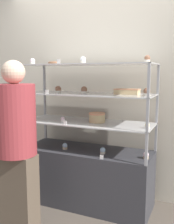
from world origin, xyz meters
name	(u,v)px	position (x,y,z in m)	size (l,w,h in m)	color
ground_plane	(87,203)	(0.00, 0.00, 0.00)	(20.00, 20.00, 0.00)	brown
back_wall	(101,88)	(0.00, 0.41, 1.30)	(8.00, 0.05, 2.60)	beige
display_base	(87,176)	(0.00, 0.00, 0.32)	(1.45, 0.54, 0.64)	#333338
display_riser_lower	(87,123)	(0.00, 0.00, 0.94)	(1.45, 0.54, 0.31)	#99999E
display_riser_middle	(87,95)	(0.00, 0.00, 1.25)	(1.45, 0.54, 0.31)	#99999E
display_riser_upper	(87,66)	(0.00, 0.00, 1.57)	(1.45, 0.54, 0.31)	#99999E
layer_cake_centerpiece	(97,117)	(0.11, 0.03, 1.00)	(0.18, 0.18, 0.10)	#DBBC84
sheet_cake_frosted	(127,92)	(0.43, 0.05, 1.30)	(0.25, 0.14, 0.06)	#DBBC84
cupcake_0	(34,142)	(-0.66, -0.08, 0.67)	(0.06, 0.06, 0.07)	beige
cupcake_1	(65,146)	(-0.23, -0.09, 0.67)	(0.06, 0.06, 0.07)	#CCB28C
cupcake_2	(103,151)	(0.22, -0.08, 0.67)	(0.06, 0.06, 0.07)	beige
cupcake_3	(146,155)	(0.67, -0.05, 0.67)	(0.06, 0.06, 0.07)	#CCB28C
price_tag_0	(102,157)	(0.27, -0.25, 0.66)	(0.04, 0.00, 0.04)	white
cupcake_4	(33,116)	(-0.66, -0.08, 0.98)	(0.05, 0.05, 0.06)	beige
cupcake_5	(63,120)	(-0.24, -0.12, 0.98)	(0.05, 0.05, 0.06)	white
cupcake_6	(147,126)	(0.68, -0.08, 0.98)	(0.05, 0.05, 0.06)	white
price_tag_1	(65,123)	(-0.14, -0.25, 0.97)	(0.04, 0.00, 0.04)	white
cupcake_7	(30,89)	(-0.67, -0.12, 1.30)	(0.07, 0.07, 0.08)	#CCB28C
cupcake_8	(58,90)	(-0.32, -0.07, 1.30)	(0.07, 0.07, 0.08)	beige
cupcake_9	(84,90)	(-0.01, -0.04, 1.30)	(0.07, 0.07, 0.08)	beige
cupcake_10	(147,92)	(0.66, -0.06, 1.30)	(0.07, 0.07, 0.08)	beige
price_tag_2	(47,92)	(-0.35, -0.25, 1.29)	(0.04, 0.00, 0.04)	white
cupcake_11	(33,62)	(-0.66, -0.06, 1.62)	(0.06, 0.06, 0.07)	beige
cupcake_12	(83,60)	(0.00, -0.10, 1.62)	(0.06, 0.06, 0.07)	beige
cupcake_13	(147,59)	(0.65, -0.05, 1.62)	(0.06, 0.06, 0.07)	beige
price_tag_3	(59,61)	(-0.20, -0.25, 1.60)	(0.04, 0.00, 0.04)	white
donut_glazed	(54,63)	(-0.44, 0.05, 1.60)	(0.15, 0.15, 0.04)	brown
customer_figure	(16,143)	(-0.38, -0.73, 0.85)	(0.37, 0.37, 1.60)	brown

